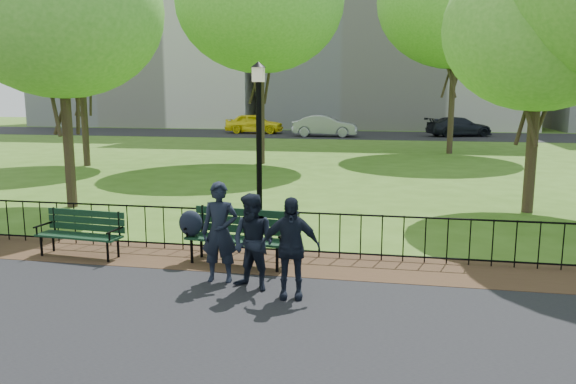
% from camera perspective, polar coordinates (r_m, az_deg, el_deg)
% --- Properties ---
extents(ground, '(120.00, 120.00, 0.00)m').
position_cam_1_polar(ground, '(9.35, -4.72, -9.77)').
color(ground, '#3B5E18').
extents(dirt_strip, '(60.00, 1.60, 0.01)m').
position_cam_1_polar(dirt_strip, '(10.72, -2.55, -7.06)').
color(dirt_strip, '#362616').
rests_on(dirt_strip, ground).
extents(far_street, '(70.00, 9.00, 0.01)m').
position_cam_1_polar(far_street, '(43.64, 7.82, 5.75)').
color(far_street, black).
rests_on(far_street, ground).
extents(iron_fence, '(24.06, 0.06, 1.00)m').
position_cam_1_polar(iron_fence, '(11.06, -1.96, -3.91)').
color(iron_fence, black).
rests_on(iron_fence, ground).
extents(park_bench_main, '(2.16, 0.85, 1.11)m').
position_cam_1_polar(park_bench_main, '(10.57, -7.09, -3.59)').
color(park_bench_main, black).
rests_on(park_bench_main, ground).
extents(park_bench_left_a, '(1.76, 0.69, 0.97)m').
position_cam_1_polar(park_bench_left_a, '(11.68, -20.21, -3.49)').
color(park_bench_left_a, black).
rests_on(park_bench_left_a, ground).
extents(lamppost, '(0.35, 0.35, 3.85)m').
position_cam_1_polar(lamppost, '(12.64, -2.97, 5.16)').
color(lamppost, black).
rests_on(lamppost, ground).
extents(tree_near_w, '(5.54, 5.54, 7.72)m').
position_cam_1_polar(tree_near_w, '(16.83, -22.22, 16.78)').
color(tree_near_w, '#2D2116').
rests_on(tree_near_w, ground).
extents(tree_near_e, '(4.93, 4.93, 6.88)m').
position_cam_1_polar(tree_near_e, '(16.24, 24.28, 14.84)').
color(tree_near_e, '#2D2116').
rests_on(tree_near_e, ground).
extents(tree_mid_w, '(6.00, 6.00, 8.36)m').
position_cam_1_polar(tree_mid_w, '(26.35, -20.47, 15.14)').
color(tree_mid_w, '#2D2116').
rests_on(tree_mid_w, ground).
extents(tree_far_c, '(7.39, 7.39, 10.30)m').
position_cam_1_polar(tree_far_c, '(25.77, -2.88, 18.90)').
color(tree_far_c, '#2D2116').
rests_on(tree_far_c, ground).
extents(tree_far_e, '(8.07, 8.07, 11.25)m').
position_cam_1_polar(tree_far_e, '(31.36, 16.77, 18.12)').
color(tree_far_e, '#2D2116').
rests_on(tree_far_e, ground).
extents(person_left, '(0.65, 0.45, 1.70)m').
position_cam_1_polar(person_left, '(9.48, -6.94, -4.07)').
color(person_left, black).
rests_on(person_left, asphalt_path).
extents(person_mid, '(0.86, 0.64, 1.57)m').
position_cam_1_polar(person_mid, '(9.06, -3.55, -5.11)').
color(person_mid, black).
rests_on(person_mid, asphalt_path).
extents(person_right, '(0.98, 0.53, 1.60)m').
position_cam_1_polar(person_right, '(8.69, 0.23, -5.67)').
color(person_right, black).
rests_on(person_right, asphalt_path).
extents(taxi, '(4.61, 1.87, 1.57)m').
position_cam_1_polar(taxi, '(45.21, -3.43, 6.97)').
color(taxi, yellow).
rests_on(taxi, far_street).
extents(sedan_silver, '(4.79, 1.73, 1.57)m').
position_cam_1_polar(sedan_silver, '(41.77, 3.78, 6.72)').
color(sedan_silver, '#989B9F').
rests_on(sedan_silver, far_street).
extents(sedan_dark, '(5.28, 3.73, 1.42)m').
position_cam_1_polar(sedan_dark, '(43.83, 16.98, 6.37)').
color(sedan_dark, black).
rests_on(sedan_dark, far_street).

